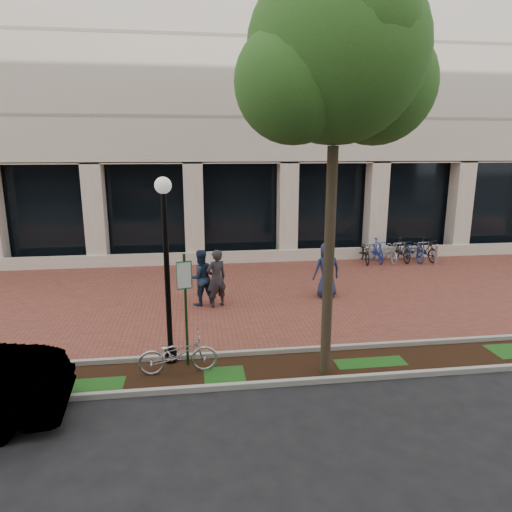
{
  "coord_description": "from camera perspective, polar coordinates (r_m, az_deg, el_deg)",
  "views": [
    {
      "loc": [
        -1.98,
        -14.36,
        4.74
      ],
      "look_at": [
        -0.14,
        -0.8,
        1.52
      ],
      "focal_mm": 32.0,
      "sensor_mm": 36.0,
      "label": 1
    }
  ],
  "objects": [
    {
      "name": "pedestrian_mid",
      "position": [
        14.18,
        -6.97,
        -2.69
      ],
      "size": [
        1.02,
        0.9,
        1.75
      ],
      "primitive_type": "imported",
      "rotation": [
        0.0,
        0.0,
        3.47
      ],
      "color": "#1D2E49",
      "rests_on": "ground"
    },
    {
      "name": "lamppost",
      "position": [
        10.06,
        -11.12,
        -0.67
      ],
      "size": [
        0.36,
        0.36,
        4.18
      ],
      "color": "black",
      "rests_on": "ground"
    },
    {
      "name": "planting_strip",
      "position": [
        10.45,
        4.14,
        -13.73
      ],
      "size": [
        40.0,
        1.5,
        0.01
      ],
      "primitive_type": "cube",
      "color": "black",
      "rests_on": "ground"
    },
    {
      "name": "brick_plaza",
      "position": [
        15.25,
        0.11,
        -4.86
      ],
      "size": [
        40.0,
        9.0,
        0.01
      ],
      "primitive_type": "cube",
      "color": "brown",
      "rests_on": "ground"
    },
    {
      "name": "ground",
      "position": [
        15.25,
        0.11,
        -4.88
      ],
      "size": [
        120.0,
        120.0,
        0.0
      ],
      "primitive_type": "plane",
      "color": "black",
      "rests_on": "ground"
    },
    {
      "name": "curb_plaza_side",
      "position": [
        11.09,
        3.34,
        -11.75
      ],
      "size": [
        40.0,
        0.12,
        0.12
      ],
      "primitive_type": "cube",
      "color": "#A1A198",
      "rests_on": "ground"
    },
    {
      "name": "locked_bicycle",
      "position": [
        10.17,
        -9.73,
        -11.94
      ],
      "size": [
        1.73,
        0.7,
        0.89
      ],
      "primitive_type": "imported",
      "rotation": [
        0.0,
        0.0,
        1.63
      ],
      "color": "#B7B7BB",
      "rests_on": "ground"
    },
    {
      "name": "near_office_building",
      "position": [
        25.47,
        -3.43,
        25.24
      ],
      "size": [
        40.0,
        12.12,
        16.0
      ],
      "color": "beige",
      "rests_on": "ground"
    },
    {
      "name": "bollard",
      "position": [
        20.38,
        21.59,
        0.17
      ],
      "size": [
        0.12,
        0.12,
        0.91
      ],
      "color": "#B7B7BC",
      "rests_on": "ground"
    },
    {
      "name": "curb_street_side",
      "position": [
        9.78,
        5.08,
        -15.41
      ],
      "size": [
        40.0,
        0.12,
        0.12
      ],
      "primitive_type": "cube",
      "color": "#A1A198",
      "rests_on": "ground"
    },
    {
      "name": "street_tree",
      "position": [
        9.39,
        10.27,
        22.42
      ],
      "size": [
        4.06,
        3.39,
        8.19
      ],
      "color": "#473B28",
      "rests_on": "ground"
    },
    {
      "name": "pedestrian_left",
      "position": [
        13.94,
        -4.96,
        -2.82
      ],
      "size": [
        0.78,
        0.67,
        1.8
      ],
      "primitive_type": "imported",
      "rotation": [
        0.0,
        0.0,
        3.59
      ],
      "color": "#28272C",
      "rests_on": "ground"
    },
    {
      "name": "bike_rack_cluster",
      "position": [
        20.5,
        17.0,
        0.63
      ],
      "size": [
        3.5,
        1.79,
        1.0
      ],
      "rotation": [
        0.0,
        0.0,
        -0.05
      ],
      "color": "black",
      "rests_on": "ground"
    },
    {
      "name": "pedestrian_right",
      "position": [
        15.0,
        8.85,
        -1.72
      ],
      "size": [
        0.96,
        0.7,
        1.82
      ],
      "primitive_type": "imported",
      "rotation": [
        0.0,
        0.0,
        3.28
      ],
      "color": "navy",
      "rests_on": "ground"
    },
    {
      "name": "parking_sign",
      "position": [
        10.04,
        -8.81,
        -5.02
      ],
      "size": [
        0.34,
        0.07,
        2.57
      ],
      "rotation": [
        0.0,
        0.0,
        0.25
      ],
      "color": "#153C1B",
      "rests_on": "ground"
    }
  ]
}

